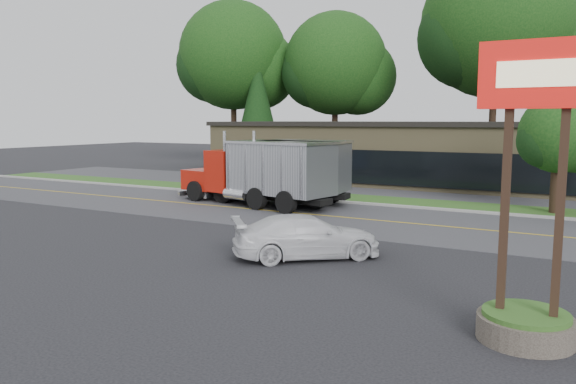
% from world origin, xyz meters
% --- Properties ---
extents(ground, '(140.00, 140.00, 0.00)m').
position_xyz_m(ground, '(0.00, 0.00, 0.00)').
color(ground, '#303035').
rests_on(ground, ground).
extents(road, '(60.00, 8.00, 0.02)m').
position_xyz_m(road, '(0.00, 9.00, 0.00)').
color(road, '#4F4F54').
rests_on(road, ground).
extents(center_line, '(60.00, 0.12, 0.01)m').
position_xyz_m(center_line, '(0.00, 9.00, 0.00)').
color(center_line, gold).
rests_on(center_line, ground).
extents(curb, '(60.00, 0.30, 0.12)m').
position_xyz_m(curb, '(0.00, 13.20, 0.00)').
color(curb, '#9E9E99').
rests_on(curb, ground).
extents(grass_verge, '(60.00, 3.40, 0.03)m').
position_xyz_m(grass_verge, '(0.00, 15.00, 0.00)').
color(grass_verge, '#2C5B1F').
rests_on(grass_verge, ground).
extents(far_parking, '(60.00, 7.00, 0.02)m').
position_xyz_m(far_parking, '(0.00, 20.00, 0.00)').
color(far_parking, '#4F4F54').
rests_on(far_parking, ground).
extents(strip_mall, '(32.00, 12.00, 4.00)m').
position_xyz_m(strip_mall, '(2.00, 26.00, 2.00)').
color(strip_mall, '#8E7E57').
rests_on(strip_mall, ground).
extents(bilo_sign, '(2.20, 1.90, 5.95)m').
position_xyz_m(bilo_sign, '(10.50, -2.50, 2.02)').
color(bilo_sign, '#6B6054').
rests_on(bilo_sign, ground).
extents(tree_far_a, '(11.15, 10.49, 15.90)m').
position_xyz_m(tree_far_a, '(-19.83, 32.13, 10.15)').
color(tree_far_a, '#382619').
rests_on(tree_far_a, ground).
extents(tree_far_b, '(10.02, 9.43, 14.30)m').
position_xyz_m(tree_far_b, '(-9.85, 34.12, 9.12)').
color(tree_far_b, '#382619').
rests_on(tree_far_b, ground).
extents(tree_far_c, '(12.64, 11.90, 18.03)m').
position_xyz_m(tree_far_c, '(4.19, 34.15, 11.51)').
color(tree_far_c, '#382619').
rests_on(tree_far_c, ground).
extents(evergreen_left, '(4.56, 4.56, 10.36)m').
position_xyz_m(evergreen_left, '(-16.00, 30.00, 5.69)').
color(evergreen_left, '#382619').
rests_on(evergreen_left, ground).
extents(tree_verge, '(3.99, 3.75, 5.69)m').
position_xyz_m(tree_verge, '(10.06, 15.05, 3.61)').
color(tree_verge, '#382619').
rests_on(tree_verge, ground).
extents(dump_truck_red, '(9.45, 4.28, 3.36)m').
position_xyz_m(dump_truck_red, '(-3.48, 10.23, 1.81)').
color(dump_truck_red, black).
rests_on(dump_truck_red, ground).
extents(dump_truck_blue, '(7.74, 3.20, 3.36)m').
position_xyz_m(dump_truck_blue, '(-2.76, 11.52, 1.80)').
color(dump_truck_blue, black).
rests_on(dump_truck_blue, ground).
extents(rally_car, '(4.87, 4.62, 1.39)m').
position_xyz_m(rally_car, '(3.50, 1.54, 0.69)').
color(rally_car, white).
rests_on(rally_car, ground).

